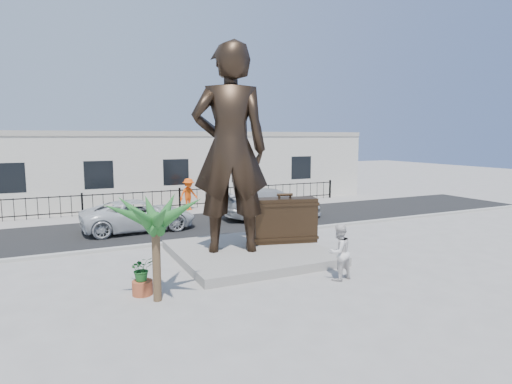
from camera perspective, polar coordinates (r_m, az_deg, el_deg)
ground at (r=14.77m, az=3.38°, el=-9.79°), size 100.00×100.00×0.00m
street at (r=21.91m, az=-6.76°, el=-4.15°), size 40.00×7.00×0.01m
curb at (r=18.69m, az=-3.31°, el=-5.94°), size 40.00×0.25×0.12m
far_sidewalk at (r=25.67m, az=-9.63°, el=-2.50°), size 40.00×2.50×0.02m
plinth at (r=15.80m, az=-0.87°, el=-8.07°), size 5.20×5.20×0.30m
fence at (r=26.34m, az=-10.13°, el=-0.96°), size 22.00×0.10×1.20m
building at (r=30.22m, az=-12.31°, el=3.09°), size 28.00×7.00×4.40m
statue at (r=15.02m, az=-3.47°, el=5.73°), size 3.05×2.45×7.26m
suitcase at (r=16.60m, az=3.84°, el=-3.76°), size 2.55×1.35×1.72m
tourist at (r=13.39m, az=11.00°, el=-7.86°), size 0.95×0.80×1.74m
car_white at (r=20.69m, az=-15.34°, el=-2.99°), size 5.27×2.58×1.44m
car_silver at (r=23.03m, az=2.17°, el=-1.51°), size 5.61×2.55×1.59m
worker at (r=25.72m, az=-8.97°, el=-0.30°), size 1.39×1.07×1.90m
palm_tree at (r=12.09m, az=-12.98°, el=-13.93°), size 1.80×1.80×3.20m
planter at (r=12.54m, az=-14.90°, el=-12.23°), size 0.56×0.56×0.40m
shrub at (r=12.38m, az=-14.99°, el=-9.88°), size 0.67×0.60×0.68m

